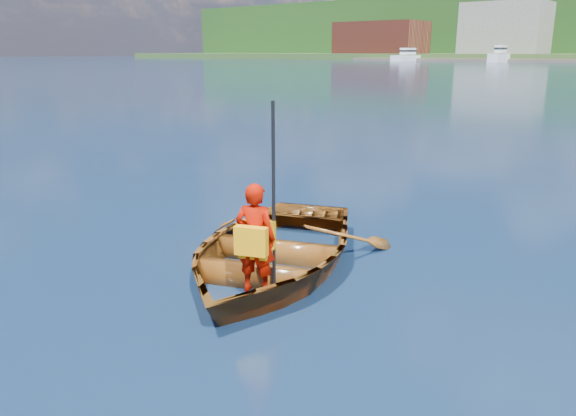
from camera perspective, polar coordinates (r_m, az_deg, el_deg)
ground at (r=7.46m, az=1.52°, el=-4.36°), size 600.00×600.00×0.00m
rowboat at (r=6.79m, az=-1.75°, el=-4.31°), size 3.76×4.39×0.77m
child_paddler at (r=5.79m, az=-3.31°, el=-3.08°), size 0.50×0.43×1.98m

